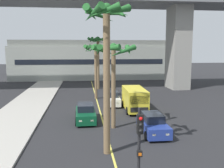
% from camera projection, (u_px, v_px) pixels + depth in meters
% --- Properties ---
extents(lane_stripe_center, '(0.14, 56.00, 0.01)m').
position_uv_depth(lane_stripe_center, '(100.00, 113.00, 25.60)').
color(lane_stripe_center, '#DBCC4C').
rests_on(lane_stripe_center, ground).
extents(bridge_overpass, '(85.58, 8.00, 17.34)m').
position_uv_depth(bridge_overpass, '(100.00, 0.00, 38.53)').
color(bridge_overpass, slate).
rests_on(bridge_overpass, ground).
extents(pier_building_backdrop, '(32.84, 8.04, 8.18)m').
position_uv_depth(pier_building_backdrop, '(90.00, 60.00, 54.77)').
color(pier_building_backdrop, '#ADB2A8').
rests_on(pier_building_backdrop, ground).
extents(car_queue_front, '(1.85, 4.11, 1.56)m').
position_uv_depth(car_queue_front, '(153.00, 125.00, 19.38)').
color(car_queue_front, navy).
rests_on(car_queue_front, ground).
extents(car_queue_second, '(1.88, 4.13, 1.56)m').
position_uv_depth(car_queue_second, '(86.00, 113.00, 22.72)').
color(car_queue_second, '#0C4728').
rests_on(car_queue_second, ground).
extents(car_queue_third, '(1.94, 4.16, 1.56)m').
position_uv_depth(car_queue_third, '(112.00, 99.00, 29.34)').
color(car_queue_third, white).
rests_on(car_queue_third, ground).
extents(delivery_van, '(2.26, 5.30, 2.36)m').
position_uv_depth(delivery_van, '(134.00, 99.00, 26.53)').
color(delivery_van, yellow).
rests_on(delivery_van, ground).
extents(traffic_light_median_near, '(0.24, 0.37, 4.20)m').
position_uv_depth(traffic_light_median_near, '(139.00, 145.00, 9.94)').
color(traffic_light_median_near, black).
rests_on(traffic_light_median_near, ground).
extents(palm_tree_near_median, '(3.21, 3.31, 7.09)m').
position_uv_depth(palm_tree_near_median, '(95.00, 54.00, 32.27)').
color(palm_tree_near_median, brown).
rests_on(palm_tree_near_median, ground).
extents(palm_tree_mid_median, '(2.94, 2.95, 9.09)m').
position_uv_depth(palm_tree_mid_median, '(106.00, 39.00, 14.86)').
color(palm_tree_mid_median, brown).
rests_on(palm_tree_mid_median, ground).
extents(palm_tree_far_median, '(3.37, 3.34, 8.35)m').
position_uv_depth(palm_tree_far_median, '(98.00, 47.00, 39.92)').
color(palm_tree_far_median, brown).
rests_on(palm_tree_far_median, ground).
extents(palm_tree_farthest_median, '(3.56, 3.71, 6.91)m').
position_uv_depth(palm_tree_farthest_median, '(113.00, 59.00, 20.11)').
color(palm_tree_farthest_median, brown).
rests_on(palm_tree_farthest_median, ground).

